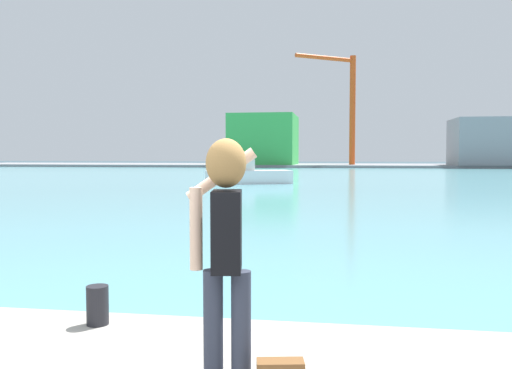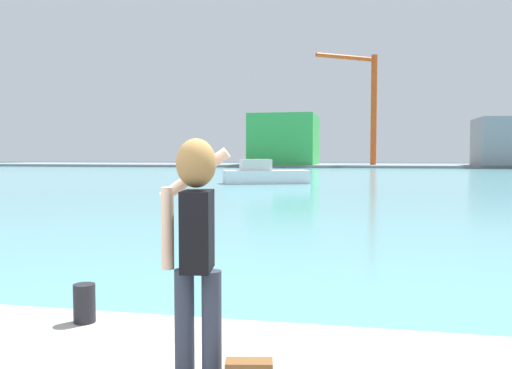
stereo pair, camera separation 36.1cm
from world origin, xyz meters
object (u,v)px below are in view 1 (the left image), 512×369
Objects in this scene: boat_moored at (247,175)px; port_crane at (346,99)px; harbor_bollard at (98,305)px; person_photographer at (225,236)px; warehouse_left at (264,140)px; warehouse_right at (504,142)px.

port_crane reaches higher than boat_moored.
port_crane is (7.65, 52.87, 10.84)m from boat_moored.
person_photographer is at bearing -36.77° from harbor_bollard.
warehouse_left reaches higher than person_photographer.
warehouse_right is at bearing -3.77° from warehouse_left.
harbor_bollard is 89.75m from warehouse_right.
harbor_bollard is at bearing -103.05° from boat_moored.
person_photographer reaches higher than boat_moored.
warehouse_right reaches higher than boat_moored.
port_crane is at bearing -6.12° from warehouse_left.
warehouse_left is at bearing 176.23° from warehouse_right.
port_crane is (3.17, 86.27, 10.82)m from harbor_bollard.
person_photographer is 87.97m from port_crane.
warehouse_left reaches higher than boat_moored.
warehouse_left is (-12.47, 88.91, 3.15)m from person_photographer.
port_crane reaches higher than person_photographer.
port_crane reaches higher than harbor_bollard.
boat_moored is at bearing -98.23° from port_crane.
person_photographer is at bearing -82.01° from warehouse_left.
warehouse_right is at bearing 37.28° from boat_moored.
harbor_bollard is at bearing 44.21° from person_photographer.
warehouse_right is 0.85× the size of port_crane.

